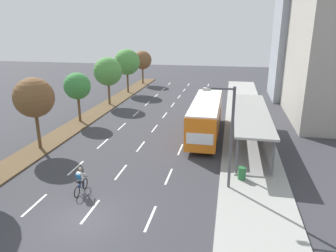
{
  "coord_description": "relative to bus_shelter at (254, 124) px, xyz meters",
  "views": [
    {
      "loc": [
        7.35,
        -13.55,
        10.03
      ],
      "look_at": [
        1.92,
        13.67,
        1.2
      ],
      "focal_mm": 33.86,
      "sensor_mm": 36.0,
      "label": 1
    }
  ],
  "objects": [
    {
      "name": "bus",
      "position": [
        -4.28,
        1.61,
        0.2
      ],
      "size": [
        2.54,
        11.29,
        3.37
      ],
      "color": "orange",
      "rests_on": "ground"
    },
    {
      "name": "lane_divider_center",
      "position": [
        -9.53,
        5.33,
        -1.86
      ],
      "size": [
        0.14,
        48.74,
        0.01
      ],
      "color": "white",
      "rests_on": "ground"
    },
    {
      "name": "trash_bin",
      "position": [
        -1.08,
        -7.22,
        -1.29
      ],
      "size": [
        0.52,
        0.52,
        0.85
      ],
      "primitive_type": "cylinder",
      "color": "#286B38",
      "rests_on": "sidewalk_right"
    },
    {
      "name": "median_tree_fourth",
      "position": [
        -17.71,
        11.37,
        2.53
      ],
      "size": [
        3.64,
        3.64,
        6.11
      ],
      "color": "brown",
      "rests_on": "median_strip"
    },
    {
      "name": "cyclist",
      "position": [
        -10.96,
        -10.83,
        -1.07
      ],
      "size": [
        0.46,
        1.82,
        1.71
      ],
      "color": "black",
      "rests_on": "ground"
    },
    {
      "name": "median_tree_fifth",
      "position": [
        -17.77,
        19.34,
        2.88
      ],
      "size": [
        3.89,
        3.89,
        6.58
      ],
      "color": "brown",
      "rests_on": "median_strip"
    },
    {
      "name": "lane_divider_left",
      "position": [
        -13.03,
        5.33,
        -1.86
      ],
      "size": [
        0.14,
        48.74,
        0.01
      ],
      "color": "white",
      "rests_on": "ground"
    },
    {
      "name": "bus_shelter",
      "position": [
        0.0,
        0.0,
        0.0
      ],
      "size": [
        2.9,
        13.93,
        2.86
      ],
      "color": "gray",
      "rests_on": "sidewalk_right"
    },
    {
      "name": "sidewalk_right",
      "position": [
        -0.28,
        6.46,
        -1.79
      ],
      "size": [
        4.5,
        52.0,
        0.15
      ],
      "primitive_type": "cube",
      "color": "#9E9E99",
      "rests_on": "ground"
    },
    {
      "name": "median_tree_second",
      "position": [
        -17.74,
        -4.59,
        2.58
      ],
      "size": [
        3.25,
        3.25,
        5.97
      ],
      "color": "brown",
      "rests_on": "median_strip"
    },
    {
      "name": "ground_plane",
      "position": [
        -9.53,
        -13.54,
        -1.86
      ],
      "size": [
        140.0,
        140.0,
        0.0
      ],
      "primitive_type": "plane",
      "color": "#38383D"
    },
    {
      "name": "lane_divider_right",
      "position": [
        -6.03,
        5.33,
        -1.86
      ],
      "size": [
        0.14,
        48.74,
        0.01
      ],
      "color": "white",
      "rests_on": "ground"
    },
    {
      "name": "median_tree_third",
      "position": [
        -18.0,
        3.39,
        2.07
      ],
      "size": [
        2.82,
        2.82,
        5.24
      ],
      "color": "brown",
      "rests_on": "median_strip"
    },
    {
      "name": "streetlight",
      "position": [
        -2.11,
        -8.5,
        2.02
      ],
      "size": [
        1.91,
        0.24,
        6.5
      ],
      "color": "#4C4C51",
      "rests_on": "sidewalk_right"
    },
    {
      "name": "median_tree_farthest",
      "position": [
        -17.61,
        27.32,
        2.36
      ],
      "size": [
        3.21,
        3.21,
        5.73
      ],
      "color": "brown",
      "rests_on": "median_strip"
    },
    {
      "name": "median_strip",
      "position": [
        -17.83,
        6.46,
        -1.8
      ],
      "size": [
        2.6,
        52.0,
        0.12
      ],
      "primitive_type": "cube",
      "color": "brown",
      "rests_on": "ground"
    }
  ]
}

